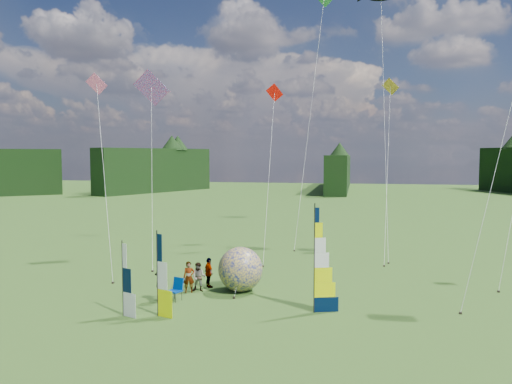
% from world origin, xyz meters
% --- Properties ---
extents(ground, '(220.00, 220.00, 0.00)m').
position_xyz_m(ground, '(0.00, 0.00, 0.00)').
color(ground, '#4E6B2A').
rests_on(ground, ground).
extents(treeline_ring, '(210.00, 210.00, 8.00)m').
position_xyz_m(treeline_ring, '(0.00, 0.00, 4.00)').
color(treeline_ring, black).
rests_on(treeline_ring, ground).
extents(feather_banner_main, '(1.29, 0.49, 4.87)m').
position_xyz_m(feather_banner_main, '(1.83, 3.49, 2.44)').
color(feather_banner_main, black).
rests_on(feather_banner_main, ground).
extents(side_banner_left, '(1.02, 0.42, 3.76)m').
position_xyz_m(side_banner_left, '(-5.03, 1.57, 1.88)').
color(side_banner_left, '#EEFB00').
rests_on(side_banner_left, ground).
extents(side_banner_far, '(0.95, 0.44, 3.31)m').
position_xyz_m(side_banner_far, '(-6.57, 1.29, 1.66)').
color(side_banner_far, white).
rests_on(side_banner_far, ground).
extents(bol_inflatable, '(2.65, 2.65, 2.37)m').
position_xyz_m(bol_inflatable, '(-2.32, 6.33, 1.19)').
color(bol_inflatable, '#021071').
rests_on(bol_inflatable, ground).
extents(spectator_a, '(0.70, 0.58, 1.65)m').
position_xyz_m(spectator_a, '(-4.93, 5.55, 0.82)').
color(spectator_a, '#66594C').
rests_on(spectator_a, ground).
extents(spectator_b, '(0.78, 0.43, 1.55)m').
position_xyz_m(spectator_b, '(-4.48, 5.84, 0.78)').
color(spectator_b, '#66594C').
rests_on(spectator_b, ground).
extents(spectator_c, '(0.52, 1.08, 1.61)m').
position_xyz_m(spectator_c, '(-5.72, 3.63, 0.81)').
color(spectator_c, '#66594C').
rests_on(spectator_c, ground).
extents(spectator_d, '(0.91, 1.00, 1.65)m').
position_xyz_m(spectator_d, '(-4.18, 6.68, 0.83)').
color(spectator_d, '#66594C').
rests_on(spectator_d, ground).
extents(camp_chair, '(0.85, 0.85, 1.14)m').
position_xyz_m(camp_chair, '(-5.12, 3.96, 0.57)').
color(camp_chair, navy).
rests_on(camp_chair, ground).
extents(kite_whale, '(6.71, 15.14, 22.60)m').
position_xyz_m(kite_whale, '(5.67, 20.67, 11.30)').
color(kite_whale, black).
rests_on(kite_whale, ground).
extents(kite_rainbow_delta, '(8.52, 11.25, 14.31)m').
position_xyz_m(kite_rainbow_delta, '(-9.90, 12.46, 7.15)').
color(kite_rainbow_delta, red).
rests_on(kite_rainbow_delta, ground).
extents(kite_parafoil, '(9.89, 10.49, 18.98)m').
position_xyz_m(kite_parafoil, '(10.77, 7.28, 9.49)').
color(kite_parafoil, red).
rests_on(kite_parafoil, ground).
extents(small_kite_red, '(7.08, 10.71, 13.37)m').
position_xyz_m(small_kite_red, '(-2.51, 16.30, 6.69)').
color(small_kite_red, red).
rests_on(small_kite_red, ground).
extents(small_kite_orange, '(5.93, 11.04, 13.82)m').
position_xyz_m(small_kite_orange, '(5.86, 18.09, 6.91)').
color(small_kite_orange, yellow).
rests_on(small_kite_orange, ground).
extents(small_kite_pink, '(7.02, 7.96, 13.02)m').
position_xyz_m(small_kite_pink, '(-11.37, 8.68, 6.51)').
color(small_kite_pink, '#E05988').
rests_on(small_kite_pink, ground).
extents(small_kite_green, '(4.29, 12.10, 22.76)m').
position_xyz_m(small_kite_green, '(-0.16, 22.57, 11.38)').
color(small_kite_green, green).
rests_on(small_kite_green, ground).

